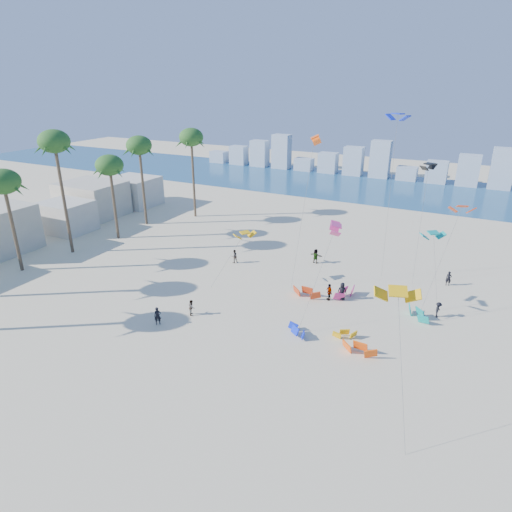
% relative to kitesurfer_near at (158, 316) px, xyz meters
% --- Properties ---
extents(ground, '(220.00, 220.00, 0.00)m').
position_rel_kitesurfer_near_xyz_m(ground, '(2.48, -6.47, -0.88)').
color(ground, beige).
rests_on(ground, ground).
extents(ocean, '(220.00, 220.00, 0.00)m').
position_rel_kitesurfer_near_xyz_m(ocean, '(2.48, 65.53, -0.87)').
color(ocean, navy).
rests_on(ocean, ground).
extents(kitesurfer_near, '(0.76, 0.74, 1.76)m').
position_rel_kitesurfer_near_xyz_m(kitesurfer_near, '(0.00, 0.00, 0.00)').
color(kitesurfer_near, black).
rests_on(kitesurfer_near, ground).
extents(kitesurfer_mid, '(0.92, 0.96, 1.56)m').
position_rel_kitesurfer_near_xyz_m(kitesurfer_mid, '(1.78, 2.98, -0.10)').
color(kitesurfer_mid, gray).
rests_on(kitesurfer_mid, ground).
extents(kitesurfers_far, '(25.31, 10.13, 1.91)m').
position_rel_kitesurfer_near_xyz_m(kitesurfers_far, '(11.85, 16.11, 0.01)').
color(kitesurfers_far, black).
rests_on(kitesurfers_far, ground).
extents(grounded_kites, '(14.54, 12.20, 1.00)m').
position_rel_kitesurfer_near_xyz_m(grounded_kites, '(15.42, 9.43, -0.41)').
color(grounded_kites, '#0C25D8').
rests_on(grounded_kites, ground).
extents(flying_kites, '(34.21, 31.43, 18.48)m').
position_rel_kitesurfer_near_xyz_m(flying_kites, '(17.02, 13.13, 9.99)').
color(flying_kites, '#F6B30C').
rests_on(flying_kites, ground).
extents(palm_row, '(9.83, 44.80, 15.84)m').
position_rel_kitesurfer_near_xyz_m(palm_row, '(-20.14, 9.70, 10.78)').
color(palm_row, brown).
rests_on(palm_row, ground).
extents(beachfront_buildings, '(11.50, 43.00, 6.00)m').
position_rel_kitesurfer_near_xyz_m(beachfront_buildings, '(-31.21, 14.34, 1.79)').
color(beachfront_buildings, beige).
rests_on(beachfront_buildings, ground).
extents(distant_skyline, '(85.00, 3.00, 8.40)m').
position_rel_kitesurfer_near_xyz_m(distant_skyline, '(1.29, 75.53, 2.21)').
color(distant_skyline, '#9EADBF').
rests_on(distant_skyline, ground).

